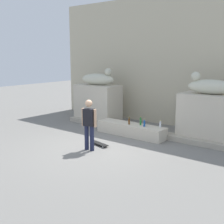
% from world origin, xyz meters
% --- Properties ---
extents(ground_plane, '(40.00, 40.00, 0.00)m').
position_xyz_m(ground_plane, '(0.00, 0.00, 0.00)').
color(ground_plane, slate).
extents(facade_wall, '(11.56, 0.60, 5.60)m').
position_xyz_m(facade_wall, '(0.00, 4.80, 2.80)').
color(facade_wall, '#C0B69A').
rests_on(facade_wall, ground_plane).
extents(pedestal_left, '(2.06, 1.14, 1.71)m').
position_xyz_m(pedestal_left, '(-2.62, 3.14, 0.86)').
color(pedestal_left, beige).
rests_on(pedestal_left, ground_plane).
extents(pedestal_right, '(2.06, 1.14, 1.71)m').
position_xyz_m(pedestal_right, '(2.62, 3.14, 0.86)').
color(pedestal_right, beige).
rests_on(pedestal_right, ground_plane).
extents(statue_reclining_left, '(1.68, 0.88, 0.78)m').
position_xyz_m(statue_reclining_left, '(-2.59, 3.15, 1.99)').
color(statue_reclining_left, beige).
rests_on(statue_reclining_left, pedestal_left).
extents(statue_reclining_right, '(1.67, 0.81, 0.78)m').
position_xyz_m(statue_reclining_right, '(2.59, 3.13, 1.99)').
color(statue_reclining_right, beige).
rests_on(statue_reclining_right, pedestal_right).
extents(ledge_block, '(2.83, 0.68, 0.46)m').
position_xyz_m(ledge_block, '(0.00, 2.04, 0.23)').
color(ledge_block, beige).
rests_on(ledge_block, ground_plane).
extents(skater, '(0.53, 0.27, 1.67)m').
position_xyz_m(skater, '(-0.06, -0.26, 0.92)').
color(skater, '#1E233F').
rests_on(skater, ground_plane).
extents(skateboard, '(0.82, 0.38, 0.08)m').
position_xyz_m(skateboard, '(-0.13, 0.32, 0.06)').
color(skateboard, black).
rests_on(skateboard, ground_plane).
extents(bottle_blue, '(0.07, 0.07, 0.28)m').
position_xyz_m(bottle_blue, '(0.62, 2.02, 0.57)').
color(bottle_blue, '#194C99').
rests_on(bottle_blue, ledge_block).
extents(bottle_green, '(0.07, 0.07, 0.32)m').
position_xyz_m(bottle_green, '(0.38, 2.14, 0.59)').
color(bottle_green, '#1E722D').
rests_on(bottle_green, ledge_block).
extents(bottle_clear, '(0.07, 0.07, 0.26)m').
position_xyz_m(bottle_clear, '(1.13, 2.30, 0.56)').
color(bottle_clear, silver).
rests_on(bottle_clear, ledge_block).
extents(bottle_brown, '(0.07, 0.07, 0.28)m').
position_xyz_m(bottle_brown, '(-0.02, 1.95, 0.57)').
color(bottle_brown, '#593314').
rests_on(bottle_brown, ledge_block).
extents(stair_step, '(7.30, 0.50, 0.19)m').
position_xyz_m(stair_step, '(0.00, 2.55, 0.10)').
color(stair_step, '#A9A08F').
rests_on(stair_step, ground_plane).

